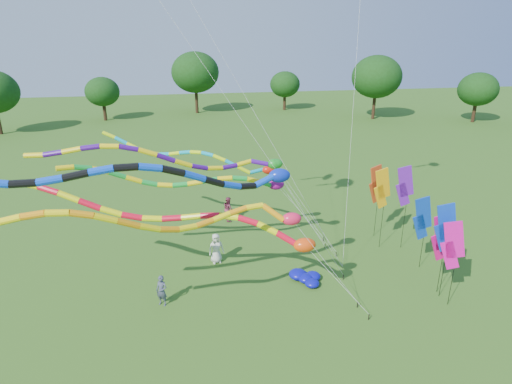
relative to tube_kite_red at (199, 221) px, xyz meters
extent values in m
plane|color=#285717|center=(5.25, -2.38, -4.36)|extent=(160.00, 160.00, 0.00)
cylinder|color=#382314|center=(40.53, 36.62, -3.03)|extent=(0.50, 0.50, 2.65)
ellipsoid|color=#15390F|center=(40.53, 36.62, 0.43)|extent=(5.60, 5.60, 4.76)
cylinder|color=#382314|center=(29.50, 44.94, -2.91)|extent=(0.50, 0.50, 2.90)
ellipsoid|color=#15390F|center=(29.50, 44.94, 0.87)|extent=(6.12, 6.12, 5.20)
cylinder|color=#382314|center=(16.39, 49.42, -2.65)|extent=(0.50, 0.50, 3.42)
ellipsoid|color=#15390F|center=(16.39, 49.42, 1.82)|extent=(7.22, 7.22, 6.14)
cylinder|color=#382314|center=(2.36, 55.41, -3.23)|extent=(0.50, 0.50, 2.25)
ellipsoid|color=#15390F|center=(2.36, 55.41, -0.29)|extent=(4.76, 4.76, 4.05)
cylinder|color=#382314|center=(-12.60, 53.00, -2.59)|extent=(0.50, 0.50, 3.55)
ellipsoid|color=#15390F|center=(-12.60, 53.00, 2.04)|extent=(7.48, 7.48, 6.36)
cylinder|color=black|center=(7.39, -2.62, -4.21)|extent=(0.05, 0.05, 0.30)
cylinder|color=silver|center=(5.95, -2.12, -2.43)|extent=(0.02, 0.02, 4.50)
ellipsoid|color=#FB470D|center=(4.51, -1.62, -0.78)|extent=(1.01, 0.65, 0.65)
cylinder|color=red|center=(3.79, -1.26, -0.58)|extent=(0.29, 0.29, 1.00)
cylinder|color=yellow|center=(3.00, -0.80, -0.22)|extent=(0.29, 0.29, 0.96)
cylinder|color=red|center=(2.20, -0.37, 0.03)|extent=(0.29, 0.29, 0.92)
cylinder|color=yellow|center=(1.39, 0.01, 0.13)|extent=(0.29, 0.29, 0.90)
cylinder|color=red|center=(0.56, 0.33, 0.10)|extent=(0.29, 0.29, 0.90)
cylinder|color=yellow|center=(-0.30, 0.58, 0.01)|extent=(0.29, 0.29, 0.90)
cylinder|color=red|center=(-1.18, 0.77, -0.08)|extent=(0.29, 0.29, 0.91)
cylinder|color=yellow|center=(-2.08, 0.92, -0.09)|extent=(0.29, 0.29, 0.91)
cylinder|color=red|center=(-2.98, 1.03, 0.04)|extent=(0.29, 0.29, 0.94)
cylinder|color=yellow|center=(-3.89, 1.14, 0.30)|extent=(0.29, 0.29, 0.97)
cylinder|color=red|center=(-4.79, 1.27, 0.65)|extent=(0.29, 0.29, 0.99)
cylinder|color=yellow|center=(-5.68, 1.44, 1.03)|extent=(0.29, 0.29, 0.97)
cylinder|color=red|center=(-6.55, 1.66, 1.35)|extent=(0.29, 0.29, 0.93)
cylinder|color=yellow|center=(-7.39, 1.95, 1.54)|extent=(0.29, 0.29, 0.90)
cylinder|color=black|center=(7.25, -1.64, -4.21)|extent=(0.05, 0.05, 0.30)
cylinder|color=silver|center=(5.47, -1.95, -1.63)|extent=(0.02, 0.02, 6.09)
ellipsoid|color=#F71B47|center=(3.69, -2.26, 0.82)|extent=(0.83, 0.53, 0.53)
cylinder|color=orange|center=(2.95, -2.12, 1.10)|extent=(0.24, 0.24, 1.04)
cylinder|color=yellow|center=(2.21, -1.97, 1.36)|extent=(0.24, 0.24, 0.71)
cylinder|color=orange|center=(1.51, -2.10, 1.28)|extent=(0.24, 0.24, 0.72)
cylinder|color=yellow|center=(0.82, -2.29, 1.15)|extent=(0.24, 0.24, 0.73)
cylinder|color=orange|center=(0.15, -2.55, 1.05)|extent=(0.24, 0.24, 0.73)
cylinder|color=yellow|center=(-0.52, -2.84, 1.05)|extent=(0.24, 0.24, 0.74)
cylinder|color=orange|center=(-1.19, -3.15, 1.18)|extent=(0.24, 0.24, 0.76)
cylinder|color=yellow|center=(-1.86, -3.46, 1.45)|extent=(0.24, 0.24, 0.80)
cylinder|color=orange|center=(-2.53, -3.73, 1.79)|extent=(0.24, 0.24, 0.81)
cylinder|color=yellow|center=(-3.21, -3.96, 2.14)|extent=(0.24, 0.24, 0.78)
cylinder|color=orange|center=(-3.90, -4.12, 2.41)|extent=(0.24, 0.24, 0.74)
cylinder|color=yellow|center=(-4.61, -4.21, 2.54)|extent=(0.24, 0.24, 0.72)
cylinder|color=orange|center=(-5.32, -4.25, 2.54)|extent=(0.24, 0.24, 0.72)
cylinder|color=yellow|center=(-6.05, -4.22, 2.43)|extent=(0.24, 0.24, 0.74)
cylinder|color=black|center=(8.00, 3.28, -4.21)|extent=(0.05, 0.05, 0.30)
cylinder|color=silver|center=(6.06, 3.04, -1.21)|extent=(0.02, 0.02, 6.94)
ellipsoid|color=#19891F|center=(4.12, 2.81, 1.66)|extent=(0.82, 0.53, 0.53)
cylinder|color=#410C86|center=(3.35, 2.95, 1.72)|extent=(0.24, 0.24, 0.92)
cylinder|color=yellow|center=(2.55, 3.01, 1.72)|extent=(0.24, 0.24, 0.81)
cylinder|color=#410C86|center=(1.78, 2.76, 1.65)|extent=(0.24, 0.24, 0.81)
cylinder|color=yellow|center=(1.01, 2.48, 1.70)|extent=(0.24, 0.24, 0.83)
cylinder|color=#410C86|center=(0.24, 2.20, 1.88)|extent=(0.24, 0.24, 0.86)
cylinder|color=yellow|center=(-0.52, 1.93, 2.19)|extent=(0.24, 0.24, 0.88)
cylinder|color=#410C86|center=(-1.30, 1.70, 2.56)|extent=(0.24, 0.24, 0.89)
cylinder|color=yellow|center=(-2.08, 1.53, 2.91)|extent=(0.24, 0.24, 0.86)
cylinder|color=#410C86|center=(-2.86, 1.43, 3.17)|extent=(0.24, 0.24, 0.82)
cylinder|color=yellow|center=(-3.66, 1.40, 3.29)|extent=(0.24, 0.24, 0.80)
cylinder|color=#410C86|center=(-4.46, 1.42, 3.27)|extent=(0.24, 0.24, 0.81)
cylinder|color=yellow|center=(-5.27, 1.49, 3.16)|extent=(0.24, 0.24, 0.83)
cylinder|color=#410C86|center=(-6.08, 1.59, 3.03)|extent=(0.24, 0.24, 0.83)
cylinder|color=yellow|center=(-6.89, 1.68, 2.96)|extent=(0.24, 0.24, 0.82)
cylinder|color=black|center=(7.49, 0.82, -4.21)|extent=(0.05, 0.05, 0.30)
cylinder|color=silver|center=(5.55, 0.23, -1.00)|extent=(0.02, 0.02, 7.37)
ellipsoid|color=#0C27B0|center=(3.61, -0.36, 2.08)|extent=(0.97, 0.62, 0.62)
cylinder|color=blue|center=(2.87, -0.56, 1.93)|extent=(0.28, 0.28, 0.88)
cylinder|color=black|center=(2.10, -0.87, 1.86)|extent=(0.28, 0.28, 0.86)
cylinder|color=blue|center=(1.37, -1.29, 2.09)|extent=(0.28, 0.28, 0.89)
cylinder|color=black|center=(0.62, -1.68, 2.42)|extent=(0.28, 0.28, 0.92)
cylinder|color=blue|center=(-0.14, -2.02, 2.80)|extent=(0.28, 0.28, 0.91)
cylinder|color=black|center=(-0.92, -2.30, 3.15)|extent=(0.28, 0.28, 0.88)
cylinder|color=blue|center=(-1.72, -2.51, 3.39)|extent=(0.28, 0.28, 0.85)
cylinder|color=black|center=(-2.53, -2.66, 3.49)|extent=(0.28, 0.28, 0.84)
cylinder|color=blue|center=(-3.37, -2.76, 3.45)|extent=(0.28, 0.28, 0.85)
cylinder|color=black|center=(-4.21, -2.83, 3.34)|extent=(0.28, 0.28, 0.86)
cylinder|color=blue|center=(-5.06, -2.88, 3.22)|extent=(0.28, 0.28, 0.85)
cylinder|color=black|center=(-5.90, -2.95, 3.19)|extent=(0.28, 0.28, 0.84)
cylinder|color=black|center=(7.70, 4.40, -4.21)|extent=(0.05, 0.05, 0.30)
cylinder|color=silver|center=(6.03, 4.92, -1.78)|extent=(0.02, 0.02, 5.77)
ellipsoid|color=red|center=(4.36, 5.45, 0.51)|extent=(0.76, 0.49, 0.49)
cylinder|color=#0BA6C5|center=(3.64, 5.47, 0.46)|extent=(0.22, 0.22, 0.81)
cylinder|color=#D7F50C|center=(2.90, 5.43, 0.60)|extent=(0.22, 0.22, 0.80)
cylinder|color=#0BA6C5|center=(2.21, 5.57, 0.96)|extent=(0.22, 0.22, 0.78)
cylinder|color=#D7F50C|center=(1.54, 5.77, 1.27)|extent=(0.22, 0.22, 0.74)
cylinder|color=#0BA6C5|center=(0.90, 6.04, 1.46)|extent=(0.22, 0.22, 0.71)
cylinder|color=#D7F50C|center=(0.27, 6.37, 1.51)|extent=(0.22, 0.22, 0.71)
cylinder|color=#0BA6C5|center=(-0.34, 6.73, 1.44)|extent=(0.22, 0.22, 0.73)
cylinder|color=#D7F50C|center=(-0.95, 7.12, 1.30)|extent=(0.22, 0.22, 0.74)
cylinder|color=#0BA6C5|center=(-1.56, 7.51, 1.18)|extent=(0.22, 0.22, 0.72)
cylinder|color=#D7F50C|center=(-2.17, 7.88, 1.16)|extent=(0.22, 0.22, 0.71)
cylinder|color=#0BA6C5|center=(-2.80, 8.20, 1.27)|extent=(0.22, 0.22, 0.73)
cylinder|color=#D7F50C|center=(-3.45, 8.47, 1.52)|extent=(0.22, 0.22, 0.76)
cylinder|color=#0BA6C5|center=(-4.12, 8.66, 1.85)|extent=(0.22, 0.22, 0.78)
cylinder|color=#D7F50C|center=(-4.80, 8.80, 2.19)|extent=(0.22, 0.22, 0.78)
cylinder|color=black|center=(7.90, 5.30, -4.21)|extent=(0.05, 0.05, 0.30)
cylinder|color=silver|center=(6.29, 5.06, -2.14)|extent=(0.02, 0.02, 5.06)
ellipsoid|color=#870C72|center=(4.68, 4.83, -0.21)|extent=(0.93, 0.60, 0.60)
cylinder|color=green|center=(3.99, 4.45, 0.02)|extent=(0.27, 0.27, 1.06)
cylinder|color=yellow|center=(3.25, 4.10, 0.38)|extent=(0.27, 0.27, 0.83)
cylinder|color=green|center=(2.46, 4.08, 0.55)|extent=(0.27, 0.27, 0.80)
cylinder|color=yellow|center=(1.66, 4.11, 0.59)|extent=(0.27, 0.27, 0.80)
cylinder|color=green|center=(0.86, 4.18, 0.51)|extent=(0.27, 0.27, 0.82)
cylinder|color=yellow|center=(0.06, 4.25, 0.39)|extent=(0.27, 0.27, 0.82)
cylinder|color=green|center=(-0.74, 4.32, 0.30)|extent=(0.27, 0.27, 0.80)
cylinder|color=yellow|center=(-1.54, 4.35, 0.32)|extent=(0.27, 0.27, 0.80)
cylinder|color=green|center=(-2.33, 4.32, 0.49)|extent=(0.27, 0.27, 0.82)
cylinder|color=yellow|center=(-3.11, 4.23, 0.78)|extent=(0.27, 0.27, 0.85)
cylinder|color=green|center=(-3.87, 4.07, 1.13)|extent=(0.27, 0.27, 0.87)
cylinder|color=yellow|center=(-4.63, 3.85, 1.48)|extent=(0.27, 0.27, 0.86)
cylinder|color=green|center=(-5.39, 3.58, 1.74)|extent=(0.27, 0.27, 0.83)
cylinder|color=yellow|center=(-6.13, 3.28, 1.87)|extent=(0.27, 0.27, 0.81)
cylinder|color=black|center=(7.75, 1.62, -4.21)|extent=(0.04, 0.04, 0.30)
cylinder|color=silver|center=(3.23, 1.87, 3.89)|extent=(0.01, 0.01, 18.30)
cylinder|color=black|center=(7.75, 1.62, -4.21)|extent=(0.04, 0.04, 0.30)
cylinder|color=silver|center=(1.61, 1.73, 5.16)|extent=(0.01, 0.01, 22.15)
cylinder|color=black|center=(7.75, 1.62, -4.21)|extent=(0.04, 0.04, 0.30)
cylinder|color=silver|center=(8.42, 3.48, 4.17)|extent=(0.01, 0.01, 16.92)
cylinder|color=black|center=(11.39, 5.47, -2.12)|extent=(0.02, 0.02, 4.47)
cube|color=#C83E17|center=(11.17, 5.41, -0.49)|extent=(1.13, 0.40, 1.93)
cube|color=#C83E17|center=(11.10, 5.39, -1.29)|extent=(0.99, 0.36, 1.51)
cylinder|color=black|center=(11.02, 3.95, -1.99)|extent=(0.02, 0.02, 4.75)
cube|color=#FFAA0D|center=(10.81, 3.91, -0.21)|extent=(1.15, 0.27, 1.93)
cube|color=#FFAA0D|center=(10.73, 3.90, -1.01)|extent=(1.00, 0.24, 1.51)
cylinder|color=black|center=(11.64, -1.47, -2.03)|extent=(0.02, 0.02, 4.65)
cube|color=#0E3BC5|center=(11.42, -1.43, -0.30)|extent=(1.15, 0.27, 1.93)
cube|color=#0E3BC5|center=(11.35, -1.42, -1.10)|extent=(1.00, 0.25, 1.51)
cylinder|color=black|center=(11.65, -2.19, -2.33)|extent=(0.02, 0.02, 4.06)
cube|color=#ED0D9A|center=(11.45, -2.11, -0.90)|extent=(1.11, 0.48, 1.93)
cube|color=#ED0D9A|center=(11.37, -2.08, -1.70)|extent=(0.97, 0.43, 1.51)
cylinder|color=black|center=(12.15, 1.28, -2.40)|extent=(0.02, 0.02, 3.91)
cube|color=#0C3AB0|center=(11.93, 1.28, -1.05)|extent=(1.16, 0.08, 1.93)
cube|color=#0C3AB0|center=(11.85, 1.28, -1.85)|extent=(1.01, 0.08, 1.51)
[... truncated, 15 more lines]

